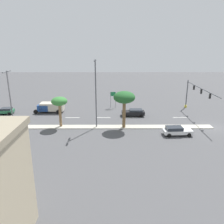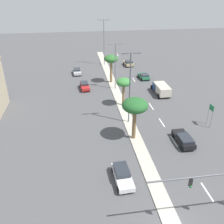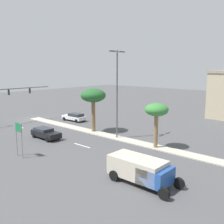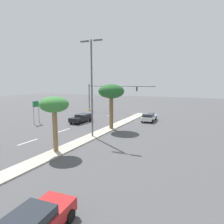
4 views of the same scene
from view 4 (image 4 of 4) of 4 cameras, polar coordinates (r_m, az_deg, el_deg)
ground_plane at (r=21.13m, az=-13.55°, el=-10.34°), size 160.00×160.00×0.00m
lane_stripe_near at (r=41.92m, az=-0.29°, el=-0.84°), size 0.20×2.80×0.01m
lane_stripe_leading at (r=33.47m, az=-7.77°, el=-3.26°), size 0.20×2.80×0.01m
lane_stripe_outboard at (r=29.26m, az=-13.61°, el=-5.10°), size 0.20×2.80×0.01m
lane_stripe_mid at (r=25.01m, az=-22.60°, el=-7.81°), size 0.20×2.80×0.01m
traffic_signal_gantry at (r=45.98m, az=-1.97°, el=5.18°), size 15.96×0.53×6.34m
directional_road_sign at (r=35.02m, az=-20.64°, el=1.12°), size 0.10×1.24×3.69m
palm_tree_far at (r=28.59m, az=-0.20°, el=5.58°), size 3.65×3.65×6.34m
palm_tree_leading at (r=19.75m, az=-15.98°, el=1.55°), size 2.74×2.74×5.27m
street_lamp_center at (r=24.51m, az=-5.74°, el=8.42°), size 2.90×0.24×11.50m
sedan_red_left at (r=10.31m, az=-21.30°, el=-27.37°), size 2.11×4.16×1.40m
sedan_white_trailing at (r=35.66m, az=10.38°, el=-1.38°), size 2.12×4.63×1.41m
sedan_black_near at (r=34.52m, az=-8.61°, el=-1.65°), size 2.00×4.56×1.38m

